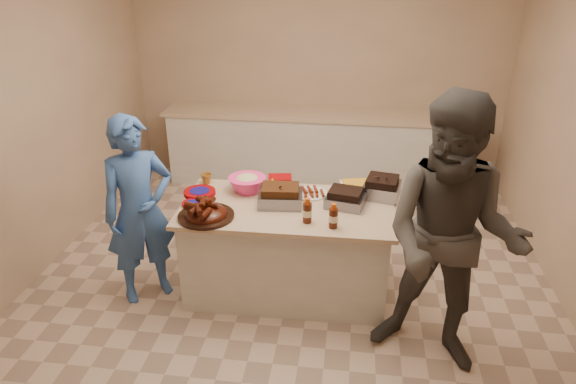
# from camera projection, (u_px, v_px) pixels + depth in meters

# --- Properties ---
(room) EXTENTS (4.50, 5.00, 2.70)m
(room) POSITION_uv_depth(u_px,v_px,m) (291.00, 282.00, 4.51)
(room) COLOR tan
(room) RESTS_ON ground
(back_counter) EXTENTS (3.60, 0.64, 0.90)m
(back_counter) POSITION_uv_depth(u_px,v_px,m) (314.00, 147.00, 6.29)
(back_counter) COLOR silver
(back_counter) RESTS_ON ground
(island) EXTENTS (1.70, 0.91, 0.80)m
(island) POSITION_uv_depth(u_px,v_px,m) (287.00, 289.00, 4.42)
(island) COLOR silver
(island) RESTS_ON ground
(rib_platter) EXTENTS (0.52, 0.52, 0.17)m
(rib_platter) POSITION_uv_depth(u_px,v_px,m) (206.00, 217.00, 3.91)
(rib_platter) COLOR #461408
(rib_platter) RESTS_ON island
(pulled_pork_tray) EXTENTS (0.36, 0.29, 0.10)m
(pulled_pork_tray) POSITION_uv_depth(u_px,v_px,m) (280.00, 204.00, 4.10)
(pulled_pork_tray) COLOR #47230F
(pulled_pork_tray) RESTS_ON island
(brisket_tray) EXTENTS (0.33, 0.30, 0.09)m
(brisket_tray) POSITION_uv_depth(u_px,v_px,m) (345.00, 206.00, 4.08)
(brisket_tray) COLOR black
(brisket_tray) RESTS_ON island
(roasting_pan) EXTENTS (0.33, 0.33, 0.11)m
(roasting_pan) POSITION_uv_depth(u_px,v_px,m) (381.00, 196.00, 4.24)
(roasting_pan) COLOR gray
(roasting_pan) RESTS_ON island
(coleslaw_bowl) EXTENTS (0.32, 0.32, 0.22)m
(coleslaw_bowl) POSITION_uv_depth(u_px,v_px,m) (248.00, 191.00, 4.33)
(coleslaw_bowl) COLOR #FF3689
(coleslaw_bowl) RESTS_ON island
(sausage_plate) EXTENTS (0.35, 0.35, 0.05)m
(sausage_plate) POSITION_uv_depth(u_px,v_px,m) (310.00, 194.00, 4.27)
(sausage_plate) COLOR silver
(sausage_plate) RESTS_ON island
(mac_cheese_dish) EXTENTS (0.37, 0.30, 0.09)m
(mac_cheese_dish) POSITION_uv_depth(u_px,v_px,m) (360.00, 192.00, 4.32)
(mac_cheese_dish) COLOR gold
(mac_cheese_dish) RESTS_ON island
(bbq_bottle_a) EXTENTS (0.07, 0.07, 0.20)m
(bbq_bottle_a) POSITION_uv_depth(u_px,v_px,m) (307.00, 222.00, 3.83)
(bbq_bottle_a) COLOR #40170A
(bbq_bottle_a) RESTS_ON island
(bbq_bottle_b) EXTENTS (0.07, 0.07, 0.19)m
(bbq_bottle_b) POSITION_uv_depth(u_px,v_px,m) (333.00, 227.00, 3.76)
(bbq_bottle_b) COLOR #40170A
(bbq_bottle_b) RESTS_ON island
(mustard_bottle) EXTENTS (0.05, 0.05, 0.13)m
(mustard_bottle) POSITION_uv_depth(u_px,v_px,m) (273.00, 191.00, 4.33)
(mustard_bottle) COLOR #F6B000
(mustard_bottle) RESTS_ON island
(sauce_bowl) EXTENTS (0.14, 0.05, 0.14)m
(sauce_bowl) POSITION_uv_depth(u_px,v_px,m) (296.00, 191.00, 4.33)
(sauce_bowl) COLOR silver
(sauce_bowl) RESTS_ON island
(plate_stack_large) EXTENTS (0.27, 0.27, 0.03)m
(plate_stack_large) POSITION_uv_depth(u_px,v_px,m) (200.00, 194.00, 4.27)
(plate_stack_large) COLOR #870206
(plate_stack_large) RESTS_ON island
(plate_stack_small) EXTENTS (0.17, 0.17, 0.02)m
(plate_stack_small) POSITION_uv_depth(u_px,v_px,m) (193.00, 205.00, 4.09)
(plate_stack_small) COLOR #870206
(plate_stack_small) RESTS_ON island
(plastic_cup) EXTENTS (0.10, 0.09, 0.10)m
(plastic_cup) POSITION_uv_depth(u_px,v_px,m) (207.00, 183.00, 4.47)
(plastic_cup) COLOR #9A5F20
(plastic_cup) RESTS_ON island
(basket_stack) EXTENTS (0.22, 0.18, 0.10)m
(basket_stack) POSITION_uv_depth(u_px,v_px,m) (280.00, 187.00, 4.40)
(basket_stack) COLOR #870206
(basket_stack) RESTS_ON island
(guest_blue) EXTENTS (1.41, 1.57, 0.37)m
(guest_blue) POSITION_uv_depth(u_px,v_px,m) (151.00, 292.00, 4.38)
(guest_blue) COLOR #3660AA
(guest_blue) RESTS_ON ground
(guest_gray) EXTENTS (1.49, 2.12, 0.73)m
(guest_gray) POSITION_uv_depth(u_px,v_px,m) (433.00, 356.00, 3.69)
(guest_gray) COLOR #4B4843
(guest_gray) RESTS_ON ground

